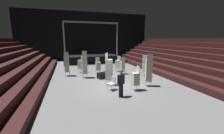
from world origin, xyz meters
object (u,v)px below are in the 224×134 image
Objects in this scene: chair_stack_mid_centre at (122,66)px; chair_stack_aisle_right at (84,65)px; chair_stack_front_right at (118,64)px; chair_stack_aisle_left at (149,70)px; chair_stack_rear_right at (145,66)px; equipment_road_case at (103,75)px; chair_stack_rear_left at (81,64)px; chair_stack_rear_centre at (98,66)px; stage_riser at (91,59)px; chair_stack_mid_left at (109,69)px; chair_stack_front_left at (136,78)px; chair_stack_mid_right at (67,64)px; man_with_tie at (121,82)px; loose_chair_near_man at (112,83)px.

chair_stack_aisle_right reaches higher than chair_stack_mid_centre.
chair_stack_front_right is 5.45m from chair_stack_aisle_left.
equipment_road_case is at bearing -136.57° from chair_stack_rear_right.
chair_stack_rear_centre is at bearing -93.38° from chair_stack_rear_left.
chair_stack_aisle_left is at bearing -79.22° from stage_riser.
chair_stack_front_right is 0.69× the size of chair_stack_mid_left.
equipment_road_case is (-2.29, -1.06, -0.59)m from chair_stack_mid_centre.
chair_stack_rear_left is 0.73× the size of chair_stack_aisle_right.
chair_stack_mid_centre is 0.95× the size of chair_stack_rear_left.
stage_riser is 3.83× the size of chair_stack_rear_right.
chair_stack_rear_left is 1.05× the size of chair_stack_rear_centre.
chair_stack_rear_right is (1.78, -1.45, 0.17)m from chair_stack_mid_centre.
equipment_road_case is at bearing 21.10° from chair_stack_front_left.
chair_stack_front_right reaches higher than equipment_road_case.
chair_stack_front_right is 3.20m from chair_stack_rear_right.
chair_stack_mid_centre is at bearing -10.48° from chair_stack_front_left.
chair_stack_rear_left is at bearing 88.74° from chair_stack_aisle_right.
chair_stack_rear_centre is at bearing 92.13° from equipment_road_case.
chair_stack_mid_right is (-4.50, 5.55, 0.29)m from chair_stack_front_left.
chair_stack_rear_centre is (-2.34, -0.55, 0.00)m from chair_stack_front_right.
chair_stack_aisle_right is (-1.46, -1.04, 0.38)m from chair_stack_rear_centre.
man_with_tie is 0.98× the size of chair_stack_front_right.
stage_riser is 7.48m from chair_stack_rear_centre.
chair_stack_aisle_right is (1.54, -1.21, 0.08)m from chair_stack_mid_right.
chair_stack_rear_right is 4.99m from loose_chair_near_man.
equipment_road_case is (-0.02, 2.00, -0.96)m from chair_stack_mid_left.
chair_stack_rear_right is 3.07m from chair_stack_aisle_left.
chair_stack_mid_centre is at bearing -11.14° from chair_stack_mid_right.
loose_chair_near_man is at bearing -131.12° from chair_stack_rear_left.
chair_stack_aisle_right reaches higher than man_with_tie.
chair_stack_aisle_right reaches higher than chair_stack_front_left.
chair_stack_aisle_left is 2.75× the size of equipment_road_case.
chair_stack_rear_centre is at bearing 139.99° from chair_stack_aisle_left.
chair_stack_mid_left reaches higher than chair_stack_front_right.
chair_stack_front_left is at bearing -135.31° from loose_chair_near_man.
chair_stack_rear_left is (-3.95, 0.69, 0.04)m from chair_stack_front_right.
stage_riser is 9.18m from equipment_road_case.
equipment_road_case is (-2.76, 3.15, -0.96)m from chair_stack_aisle_left.
stage_riser is 4.59× the size of chair_stack_rear_centre.
chair_stack_mid_right is 2.44× the size of loose_chair_near_man.
chair_stack_aisle_right is at bearing -40.66° from chair_stack_mid_right.
stage_riser is 8.30× the size of loose_chair_near_man.
chair_stack_rear_right is at bearing 84.55° from chair_stack_aisle_left.
chair_stack_rear_left is (-2.09, -6.22, 0.28)m from stage_riser.
chair_stack_rear_right is at bearing -15.79° from chair_stack_aisle_right.
chair_stack_mid_centre is at bearing 163.12° from chair_stack_rear_centre.
chair_stack_aisle_left is (2.82, -4.86, 0.38)m from chair_stack_rear_centre.
man_with_tie is 4.52m from equipment_road_case.
loose_chair_near_man is at bearing 118.24° from chair_stack_front_right.
chair_stack_rear_right reaches higher than chair_stack_mid_centre.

